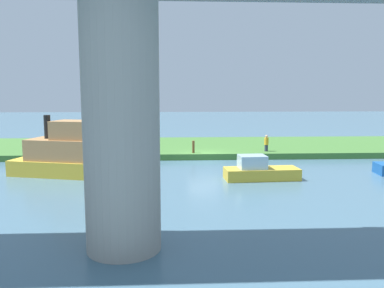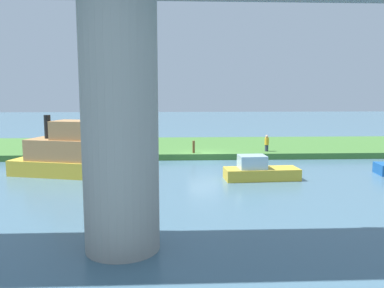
# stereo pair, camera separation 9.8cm
# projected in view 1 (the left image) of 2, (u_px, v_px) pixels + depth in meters

# --- Properties ---
(ground_plane) EXTENTS (160.00, 160.00, 0.00)m
(ground_plane) POSITION_uv_depth(u_px,v_px,m) (204.00, 160.00, 31.23)
(ground_plane) COLOR #476B7F
(grassy_bank) EXTENTS (80.00, 12.00, 0.50)m
(grassy_bank) POSITION_uv_depth(u_px,v_px,m) (199.00, 147.00, 37.14)
(grassy_bank) COLOR #427533
(grassy_bank) RESTS_ON ground
(bridge_pylon) EXTENTS (2.57, 2.57, 8.82)m
(bridge_pylon) POSITION_uv_depth(u_px,v_px,m) (121.00, 123.00, 12.94)
(bridge_pylon) COLOR #9E998E
(bridge_pylon) RESTS_ON ground
(person_on_bank) EXTENTS (0.44, 0.44, 1.39)m
(person_on_bank) POSITION_uv_depth(u_px,v_px,m) (266.00, 143.00, 32.67)
(person_on_bank) COLOR #2D334C
(person_on_bank) RESTS_ON grassy_bank
(mooring_post) EXTENTS (0.20, 0.20, 1.01)m
(mooring_post) POSITION_uv_depth(u_px,v_px,m) (193.00, 147.00, 31.75)
(mooring_post) COLOR brown
(mooring_post) RESTS_ON grassy_bank
(pontoon_yellow) EXTENTS (8.17, 4.47, 3.97)m
(pontoon_yellow) POSITION_uv_depth(u_px,v_px,m) (74.00, 153.00, 25.32)
(pontoon_yellow) COLOR gold
(pontoon_yellow) RESTS_ON ground
(houseboat_blue) EXTENTS (4.72, 1.91, 1.54)m
(houseboat_blue) POSITION_uv_depth(u_px,v_px,m) (259.00, 171.00, 24.27)
(houseboat_blue) COLOR gold
(houseboat_blue) RESTS_ON ground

